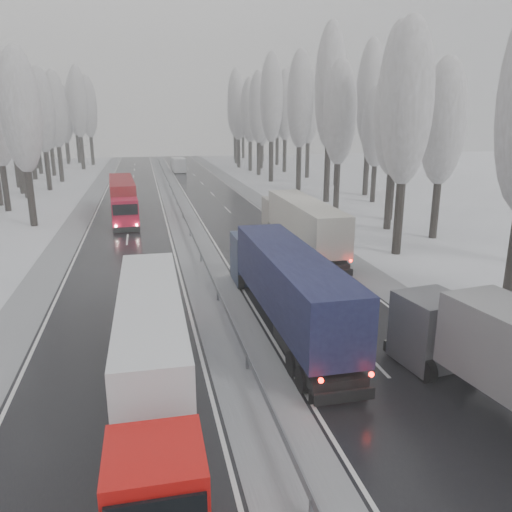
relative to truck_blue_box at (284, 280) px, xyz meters
name	(u,v)px	position (x,y,z in m)	size (l,w,h in m)	color
carriageway_right	(266,250)	(2.61, 13.96, -2.29)	(7.50, 200.00, 0.03)	black
carriageway_left	(125,259)	(-7.89, 13.96, -2.29)	(7.50, 200.00, 0.03)	black
median_slush	(198,254)	(-2.64, 13.96, -2.29)	(3.00, 200.00, 0.04)	#979A9F
shoulder_right	(327,247)	(7.56, 13.96, -2.29)	(2.40, 200.00, 0.04)	#979A9F
shoulder_left	(53,263)	(-12.84, 13.96, -2.29)	(2.40, 200.00, 0.04)	#979A9F
median_guardrail	(198,247)	(-2.64, 13.95, -1.71)	(0.12, 200.00, 0.76)	slate
tree_18	(407,105)	(11.87, 11.00, 8.39)	(3.60, 3.60, 16.58)	black
tree_19	(444,123)	(17.38, 15.00, 7.11)	(3.60, 3.60, 14.57)	black
tree_20	(395,114)	(15.26, 19.13, 7.84)	(3.60, 3.60, 15.71)	black
tree_21	(398,94)	(17.48, 23.13, 9.69)	(3.60, 3.60, 18.62)	black
tree_22	(340,114)	(14.38, 29.56, 7.93)	(3.60, 3.60, 15.86)	black
tree_23	(377,127)	(20.67, 33.56, 6.46)	(3.60, 3.60, 13.55)	black
tree_24	(330,87)	(15.26, 34.98, 10.88)	(3.60, 3.60, 20.49)	black
tree_25	(371,96)	(22.17, 38.98, 10.21)	(3.60, 3.60, 19.44)	black
tree_26	(300,100)	(14.92, 45.23, 9.80)	(3.60, 3.60, 18.78)	black
tree_27	(339,107)	(22.08, 49.23, 9.05)	(3.60, 3.60, 17.62)	black
tree_28	(272,99)	(13.70, 55.92, 10.33)	(3.60, 3.60, 19.62)	black
tree_29	(309,106)	(21.07, 59.92, 9.36)	(3.60, 3.60, 18.11)	black
tree_30	(259,108)	(13.92, 65.66, 9.21)	(3.60, 3.60, 17.86)	black
tree_31	(285,106)	(19.84, 69.66, 9.67)	(3.60, 3.60, 18.58)	black
tree_32	(250,110)	(13.99, 73.17, 8.87)	(3.60, 3.60, 17.33)	black
tree_33	(261,121)	(17.13, 77.17, 6.95)	(3.60, 3.60, 14.33)	black
tree_34	(238,110)	(13.09, 80.28, 9.06)	(3.60, 3.60, 17.63)	black
tree_35	(277,108)	(22.30, 84.28, 9.46)	(3.60, 3.60, 18.25)	black
tree_36	(236,103)	(14.40, 90.12, 10.71)	(3.60, 3.60, 20.23)	black
tree_37	(262,115)	(21.38, 94.12, 8.26)	(3.60, 3.60, 16.37)	black
tree_38	(235,110)	(16.09, 100.69, 9.28)	(3.60, 3.60, 17.97)	black
tree_39	(243,115)	(18.91, 104.69, 8.14)	(3.60, 3.60, 16.19)	black
tree_62	(21,112)	(-16.58, 27.69, 8.05)	(3.60, 3.60, 16.04)	black
tree_66	(18,118)	(-20.80, 46.31, 7.53)	(3.60, 3.60, 15.23)	black
tree_67	(13,108)	(-22.18, 50.31, 8.72)	(3.60, 3.60, 17.09)	black
tree_68	(41,111)	(-19.22, 53.07, 8.44)	(3.60, 3.60, 16.65)	black
tree_69	(8,98)	(-24.06, 57.07, 10.15)	(3.60, 3.60, 19.35)	black
tree_70	(55,110)	(-18.97, 63.15, 8.72)	(3.60, 3.60, 17.09)	black
tree_71	(26,100)	(-23.73, 67.15, 10.32)	(3.60, 3.60, 19.61)	black
tree_72	(48,118)	(-21.57, 72.50, 7.45)	(3.60, 3.60, 15.11)	black
tree_73	(34,110)	(-24.46, 76.50, 8.80)	(3.60, 3.60, 17.22)	black
tree_74	(78,103)	(-17.71, 83.29, 10.37)	(3.60, 3.60, 19.68)	black
tree_75	(32,107)	(-26.84, 87.29, 9.68)	(3.60, 3.60, 18.60)	black
tree_76	(88,108)	(-16.69, 92.68, 9.64)	(3.60, 3.60, 18.55)	black
tree_77	(64,121)	(-22.30, 96.68, 6.95)	(3.60, 3.60, 14.32)	black
tree_78	(74,105)	(-20.20, 99.27, 10.28)	(3.60, 3.60, 19.55)	black
tree_79	(64,113)	(-22.97, 103.27, 8.70)	(3.60, 3.60, 17.07)	black
truck_blue_box	(284,280)	(0.00, 0.00, 0.00)	(2.53, 15.45, 3.95)	#1B2744
truck_cream_box	(300,221)	(5.08, 13.39, 0.01)	(2.62, 15.51, 3.97)	#A6A293
box_truck_distant	(178,165)	(0.29, 73.45, -0.95)	(2.38, 7.18, 2.66)	silver
truck_red_white	(152,346)	(-6.36, -5.52, -0.20)	(2.36, 14.15, 3.62)	#BD0D0A
truck_red_red	(123,196)	(-8.44, 30.03, -0.10)	(3.19, 14.85, 3.78)	#B20A26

